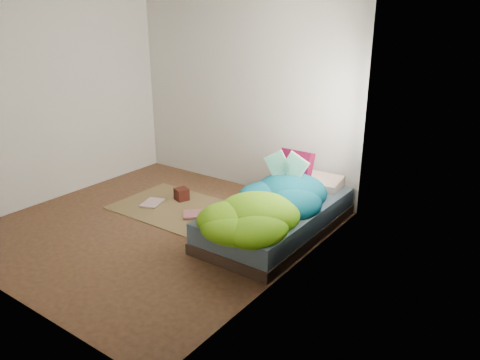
# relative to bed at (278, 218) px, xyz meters

# --- Properties ---
(ground) EXTENTS (3.50, 3.50, 0.00)m
(ground) POSITION_rel_bed_xyz_m (-1.22, -0.72, -0.17)
(ground) COLOR #47281B
(ground) RESTS_ON ground
(room_walls) EXTENTS (3.54, 3.54, 2.62)m
(room_walls) POSITION_rel_bed_xyz_m (-1.21, -0.71, 1.46)
(room_walls) COLOR silver
(room_walls) RESTS_ON ground
(bed) EXTENTS (1.00, 2.00, 0.34)m
(bed) POSITION_rel_bed_xyz_m (0.00, 0.00, 0.00)
(bed) COLOR #31231B
(bed) RESTS_ON ground
(duvet) EXTENTS (0.96, 1.84, 0.34)m
(duvet) POSITION_rel_bed_xyz_m (0.00, -0.22, 0.34)
(duvet) COLOR navy
(duvet) RESTS_ON bed
(rug) EXTENTS (1.60, 1.10, 0.01)m
(rug) POSITION_rel_bed_xyz_m (-1.37, -0.17, -0.16)
(rug) COLOR brown
(rug) RESTS_ON ground
(pillow_floral) EXTENTS (0.54, 0.35, 0.12)m
(pillow_floral) POSITION_rel_bed_xyz_m (0.12, 0.78, 0.23)
(pillow_floral) COLOR white
(pillow_floral) RESTS_ON bed
(pillow_magenta) EXTENTS (0.42, 0.13, 0.42)m
(pillow_magenta) POSITION_rel_bed_xyz_m (-0.19, 0.72, 0.38)
(pillow_magenta) COLOR #4B0520
(pillow_magenta) RESTS_ON bed
(open_book) EXTENTS (0.44, 0.18, 0.26)m
(open_book) POSITION_rel_bed_xyz_m (-0.08, 0.28, 0.64)
(open_book) COLOR green
(open_book) RESTS_ON duvet
(wooden_box) EXTENTS (0.21, 0.21, 0.16)m
(wooden_box) POSITION_rel_bed_xyz_m (-1.52, 0.06, -0.08)
(wooden_box) COLOR #340E0B
(wooden_box) RESTS_ON rug
(floor_book_a) EXTENTS (0.32, 0.37, 0.02)m
(floor_book_a) POSITION_rel_bed_xyz_m (-1.84, -0.30, -0.14)
(floor_book_a) COLOR beige
(floor_book_a) RESTS_ON rug
(floor_book_b) EXTENTS (0.43, 0.42, 0.03)m
(floor_book_b) POSITION_rel_bed_xyz_m (-1.11, -0.10, -0.14)
(floor_book_b) COLOR #BC6C70
(floor_book_b) RESTS_ON rug
(floor_book_c) EXTENTS (0.41, 0.38, 0.02)m
(floor_book_c) POSITION_rel_bed_xyz_m (-0.80, -0.54, -0.14)
(floor_book_c) COLOR #9D8867
(floor_book_c) RESTS_ON rug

